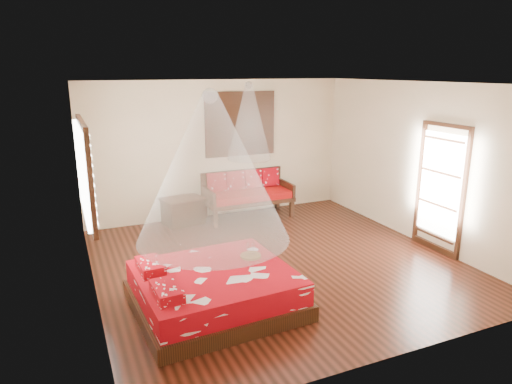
# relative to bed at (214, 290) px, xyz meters

# --- Properties ---
(room) EXTENTS (5.54, 5.54, 2.84)m
(room) POSITION_rel_bed_xyz_m (1.37, 0.97, 1.15)
(room) COLOR black
(room) RESTS_ON ground
(bed) EXTENTS (2.09, 1.91, 0.63)m
(bed) POSITION_rel_bed_xyz_m (0.00, 0.00, 0.00)
(bed) COLOR black
(bed) RESTS_ON floor
(daybed) EXTENTS (1.80, 0.80, 0.95)m
(daybed) POSITION_rel_bed_xyz_m (1.84, 3.35, 0.27)
(daybed) COLOR black
(daybed) RESTS_ON floor
(storage_chest) EXTENTS (0.87, 0.71, 0.53)m
(storage_chest) POSITION_rel_bed_xyz_m (0.49, 3.42, 0.02)
(storage_chest) COLOR black
(storage_chest) RESTS_ON floor
(shutter_panel) EXTENTS (1.52, 0.06, 1.32)m
(shutter_panel) POSITION_rel_bed_xyz_m (1.84, 3.68, 1.65)
(shutter_panel) COLOR black
(shutter_panel) RESTS_ON wall_back
(window_left) EXTENTS (0.10, 1.74, 1.34)m
(window_left) POSITION_rel_bed_xyz_m (-1.34, 1.17, 1.45)
(window_left) COLOR black
(window_left) RESTS_ON wall_left
(glazed_door) EXTENTS (0.08, 1.02, 2.16)m
(glazed_door) POSITION_rel_bed_xyz_m (4.09, 0.37, 0.82)
(glazed_door) COLOR black
(glazed_door) RESTS_ON floor
(wine_tray) EXTENTS (0.29, 0.29, 0.23)m
(wine_tray) POSITION_rel_bed_xyz_m (0.62, 0.25, 0.31)
(wine_tray) COLOR brown
(wine_tray) RESTS_ON bed
(mosquito_net_main) EXTENTS (1.89, 1.89, 1.80)m
(mosquito_net_main) POSITION_rel_bed_xyz_m (0.02, 0.00, 1.60)
(mosquito_net_main) COLOR white
(mosquito_net_main) RESTS_ON ceiling
(mosquito_net_daybed) EXTENTS (0.88, 0.88, 1.50)m
(mosquito_net_daybed) POSITION_rel_bed_xyz_m (1.84, 3.22, 1.75)
(mosquito_net_daybed) COLOR white
(mosquito_net_daybed) RESTS_ON ceiling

